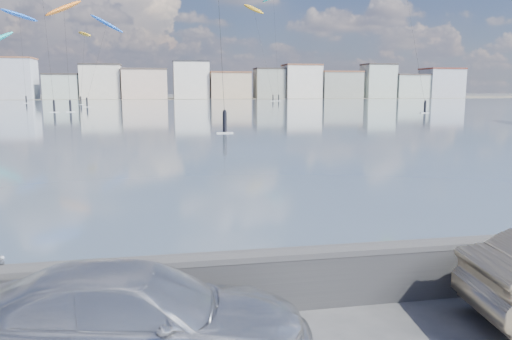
{
  "coord_description": "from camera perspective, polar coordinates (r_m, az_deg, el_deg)",
  "views": [
    {
      "loc": [
        -0.75,
        -5.13,
        3.72
      ],
      "look_at": [
        1.0,
        4.0,
        2.2
      ],
      "focal_mm": 35.0,
      "sensor_mm": 36.0,
      "label": 1
    }
  ],
  "objects": [
    {
      "name": "kitesurfer_10",
      "position": [
        155.25,
        -25.44,
        15.61
      ],
      "size": [
        9.94,
        15.66,
        25.07
      ],
      "color": "blue",
      "rests_on": "ground"
    },
    {
      "name": "kitesurfer_8",
      "position": [
        168.46,
        -0.27,
        17.86
      ],
      "size": [
        7.34,
        21.49,
        31.65
      ],
      "color": "#BF8C19",
      "rests_on": "ground"
    },
    {
      "name": "seawall",
      "position": [
        8.47,
        -5.12,
        -12.5
      ],
      "size": [
        400.0,
        0.36,
        1.08
      ],
      "color": "#28282B",
      "rests_on": "ground"
    },
    {
      "name": "kitesurfer_13",
      "position": [
        95.62,
        -21.12,
        16.71
      ],
      "size": [
        6.92,
        12.87,
        19.66
      ],
      "color": "orange",
      "rests_on": "ground"
    },
    {
      "name": "kitesurfer_0",
      "position": [
        142.5,
        -19.0,
        14.38
      ],
      "size": [
        5.77,
        20.7,
        19.3
      ],
      "color": "#BF8C19",
      "rests_on": "ground"
    },
    {
      "name": "far_shore_strip",
      "position": [
        205.17,
        -10.73,
        8.08
      ],
      "size": [
        500.0,
        60.0,
        0.0
      ],
      "primitive_type": "cube",
      "color": "#4C473D",
      "rests_on": "ground"
    },
    {
      "name": "kitesurfer_6",
      "position": [
        122.63,
        -16.73,
        15.58
      ],
      "size": [
        7.82,
        15.49,
        20.66
      ],
      "color": "blue",
      "rests_on": "ground"
    },
    {
      "name": "bay_water",
      "position": [
        96.71,
        -10.46,
        6.92
      ],
      "size": [
        500.0,
        177.0,
        0.0
      ],
      "primitive_type": "cube",
      "color": "#475C68",
      "rests_on": "ground"
    },
    {
      "name": "car_silver",
      "position": [
        7.12,
        -13.57,
        -16.17
      ],
      "size": [
        4.99,
        2.63,
        1.38
      ],
      "primitive_type": "imported",
      "rotation": [
        0.0,
        0.0,
        1.42
      ],
      "color": "silver",
      "rests_on": "ground"
    },
    {
      "name": "far_buildings",
      "position": [
        191.16,
        -10.36,
        9.82
      ],
      "size": [
        240.79,
        13.26,
        14.6
      ],
      "color": "beige",
      "rests_on": "ground"
    }
  ]
}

